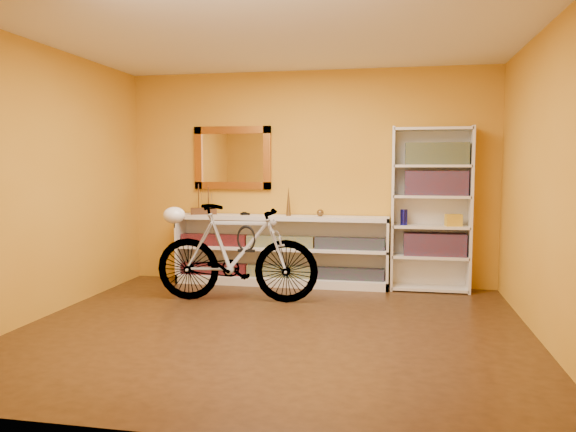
% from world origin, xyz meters
% --- Properties ---
extents(floor, '(4.50, 4.00, 0.01)m').
position_xyz_m(floor, '(0.00, 0.00, -0.01)').
color(floor, black).
rests_on(floor, ground).
extents(ceiling, '(4.50, 4.00, 0.01)m').
position_xyz_m(ceiling, '(0.00, 0.00, 2.60)').
color(ceiling, silver).
rests_on(ceiling, ground).
extents(back_wall, '(4.50, 0.01, 2.60)m').
position_xyz_m(back_wall, '(0.00, 2.00, 1.30)').
color(back_wall, '#C6871D').
rests_on(back_wall, ground).
extents(left_wall, '(0.01, 4.00, 2.60)m').
position_xyz_m(left_wall, '(-2.25, 0.00, 1.30)').
color(left_wall, '#C6871D').
rests_on(left_wall, ground).
extents(right_wall, '(0.01, 4.00, 2.60)m').
position_xyz_m(right_wall, '(2.25, 0.00, 1.30)').
color(right_wall, '#C6871D').
rests_on(right_wall, ground).
extents(gilt_mirror, '(0.98, 0.06, 0.78)m').
position_xyz_m(gilt_mirror, '(-0.95, 1.97, 1.55)').
color(gilt_mirror, '#8F521A').
rests_on(gilt_mirror, back_wall).
extents(wall_socket, '(0.09, 0.02, 0.09)m').
position_xyz_m(wall_socket, '(0.90, 1.99, 0.25)').
color(wall_socket, silver).
rests_on(wall_socket, back_wall).
extents(console_unit, '(2.60, 0.35, 0.85)m').
position_xyz_m(console_unit, '(-0.31, 1.81, 0.42)').
color(console_unit, silver).
rests_on(console_unit, floor).
extents(cd_row_lower, '(2.50, 0.13, 0.14)m').
position_xyz_m(cd_row_lower, '(-0.31, 1.79, 0.17)').
color(cd_row_lower, black).
rests_on(cd_row_lower, console_unit).
extents(cd_row_upper, '(2.50, 0.13, 0.14)m').
position_xyz_m(cd_row_upper, '(-0.31, 1.79, 0.54)').
color(cd_row_upper, navy).
rests_on(cd_row_upper, console_unit).
extents(model_ship, '(0.34, 0.23, 0.38)m').
position_xyz_m(model_ship, '(-1.28, 1.81, 1.04)').
color(model_ship, '#3E2311').
rests_on(model_ship, console_unit).
extents(toy_car, '(0.00, 0.00, 0.00)m').
position_xyz_m(toy_car, '(-0.75, 1.81, 0.85)').
color(toy_car, black).
rests_on(toy_car, console_unit).
extents(bronze_ornament, '(0.06, 0.06, 0.35)m').
position_xyz_m(bronze_ornament, '(-0.21, 1.81, 1.03)').
color(bronze_ornament, brown).
rests_on(bronze_ornament, console_unit).
extents(decorative_orb, '(0.08, 0.08, 0.08)m').
position_xyz_m(decorative_orb, '(0.18, 1.81, 0.89)').
color(decorative_orb, brown).
rests_on(decorative_orb, console_unit).
extents(bookcase, '(0.90, 0.30, 1.90)m').
position_xyz_m(bookcase, '(1.46, 1.84, 0.95)').
color(bookcase, silver).
rests_on(bookcase, floor).
extents(book_row_a, '(0.70, 0.22, 0.26)m').
position_xyz_m(book_row_a, '(1.51, 1.84, 0.55)').
color(book_row_a, maroon).
rests_on(book_row_a, bookcase).
extents(book_row_b, '(0.70, 0.22, 0.28)m').
position_xyz_m(book_row_b, '(1.51, 1.84, 1.25)').
color(book_row_b, maroon).
rests_on(book_row_b, bookcase).
extents(book_row_c, '(0.70, 0.22, 0.25)m').
position_xyz_m(book_row_c, '(1.51, 1.84, 1.59)').
color(book_row_c, navy).
rests_on(book_row_c, bookcase).
extents(travel_mug, '(0.08, 0.08, 0.18)m').
position_xyz_m(travel_mug, '(1.16, 1.82, 0.86)').
color(travel_mug, '#161699').
rests_on(travel_mug, bookcase).
extents(red_tin, '(0.18, 0.18, 0.19)m').
position_xyz_m(red_tin, '(1.26, 1.87, 1.56)').
color(red_tin, maroon).
rests_on(red_tin, bookcase).
extents(yellow_bag, '(0.19, 0.15, 0.14)m').
position_xyz_m(yellow_bag, '(1.71, 1.80, 0.83)').
color(yellow_bag, gold).
rests_on(yellow_bag, bookcase).
extents(bicycle, '(0.58, 1.81, 1.05)m').
position_xyz_m(bicycle, '(-0.60, 0.91, 0.52)').
color(bicycle, silver).
rests_on(bicycle, floor).
extents(helmet, '(0.24, 0.23, 0.18)m').
position_xyz_m(helmet, '(-1.28, 0.87, 0.92)').
color(helmet, white).
rests_on(helmet, bicycle).
extents(u_lock, '(0.21, 0.02, 0.21)m').
position_xyz_m(u_lock, '(-0.50, 0.92, 0.68)').
color(u_lock, black).
rests_on(u_lock, bicycle).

